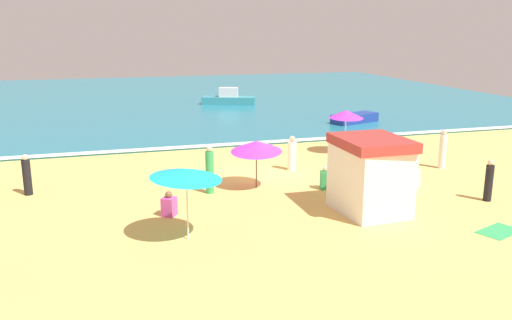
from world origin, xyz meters
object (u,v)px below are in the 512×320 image
at_px(lifeguard_cabana, 370,175).
at_px(beachgoer_0, 443,150).
at_px(beach_umbrella_5, 186,173).
at_px(beachgoer_1, 169,205).
at_px(beachgoer_7, 292,154).
at_px(small_boat_1, 229,99).
at_px(beachgoer_4, 372,159).
at_px(beachgoer_3, 325,179).
at_px(beachgoer_5, 27,176).
at_px(beachgoer_9, 489,181).
at_px(beachgoer_10, 210,171).
at_px(small_boat_0, 355,118).
at_px(beach_umbrella_1, 346,114).
at_px(beachgoer_11, 414,177).
at_px(beach_umbrella_3, 256,146).

height_order(lifeguard_cabana, beachgoer_0, lifeguard_cabana).
bearing_deg(lifeguard_cabana, beach_umbrella_5, -174.01).
relative_size(beachgoer_1, beachgoer_7, 0.56).
height_order(beach_umbrella_5, small_boat_1, beach_umbrella_5).
bearing_deg(beach_umbrella_5, beachgoer_4, 33.04).
bearing_deg(beachgoer_3, beachgoer_1, -167.94).
bearing_deg(beachgoer_3, small_boat_1, 85.36).
bearing_deg(beachgoer_5, beachgoer_9, -19.01).
distance_m(beachgoer_4, beachgoer_10, 8.24).
relative_size(beachgoer_4, small_boat_0, 0.25).
bearing_deg(small_boat_1, beach_umbrella_5, -106.13).
xyz_separation_m(beach_umbrella_5, beachgoer_0, (12.61, 5.15, -1.22)).
bearing_deg(beachgoer_0, beachgoer_10, -176.23).
bearing_deg(beach_umbrella_1, beachgoer_1, -145.21).
bearing_deg(beachgoer_1, lifeguard_cabana, -13.24).
height_order(small_boat_0, small_boat_1, small_boat_1).
bearing_deg(beachgoer_5, beachgoer_10, -14.81).
bearing_deg(beachgoer_4, beachgoer_11, -88.55).
distance_m(beachgoer_5, beachgoer_9, 17.47).
height_order(beach_umbrella_3, beachgoer_7, beach_umbrella_3).
distance_m(beach_umbrella_5, beachgoer_11, 10.27).
bearing_deg(beach_umbrella_3, beachgoer_1, -148.96).
bearing_deg(beachgoer_5, beach_umbrella_3, -10.77).
relative_size(beach_umbrella_1, beachgoer_11, 2.44).
bearing_deg(beach_umbrella_1, beachgoer_5, -168.72).
bearing_deg(beachgoer_1, beachgoer_9, -8.55).
bearing_deg(beachgoer_4, beachgoer_10, -167.11).
distance_m(beach_umbrella_3, beachgoer_4, 6.47).
relative_size(beachgoer_0, beachgoer_4, 2.02).
distance_m(beach_umbrella_3, beachgoer_3, 3.05).
distance_m(beachgoer_0, beachgoer_7, 6.93).
bearing_deg(beachgoer_10, beachgoer_1, -131.08).
distance_m(beachgoer_4, beachgoer_7, 3.79).
bearing_deg(beachgoer_1, beachgoer_10, 48.92).
bearing_deg(small_boat_0, beachgoer_4, -112.91).
bearing_deg(beach_umbrella_3, beachgoer_9, -27.34).
distance_m(beach_umbrella_1, beachgoer_5, 15.20).
bearing_deg(beach_umbrella_1, beachgoer_4, -90.95).
height_order(beachgoer_4, beachgoer_7, beachgoer_7).
bearing_deg(small_boat_0, beachgoer_7, -129.16).
height_order(beachgoer_10, beachgoer_11, beachgoer_10).
height_order(beach_umbrella_3, beachgoer_9, beach_umbrella_3).
height_order(beachgoer_0, beachgoer_11, beachgoer_0).
distance_m(beach_umbrella_5, beachgoer_3, 7.31).
height_order(beachgoer_11, small_boat_1, small_boat_1).
relative_size(beachgoer_0, small_boat_0, 0.50).
relative_size(lifeguard_cabana, small_boat_1, 0.59).
distance_m(beach_umbrella_5, small_boat_1, 29.21).
bearing_deg(lifeguard_cabana, beachgoer_4, 60.66).
height_order(beach_umbrella_3, beachgoer_3, beach_umbrella_3).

